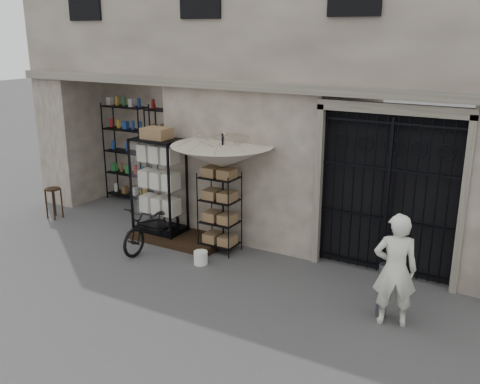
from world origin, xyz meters
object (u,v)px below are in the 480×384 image
Objects in this scene: steel_bollard at (383,291)px; bicycle at (154,247)px; wire_rack at (220,213)px; market_umbrella at (223,150)px; wooden_stool at (54,202)px; shopkeeper at (390,323)px; white_bucket at (201,258)px; display_cabinet at (159,190)px.

bicycle is at bearing 174.95° from steel_bollard.
market_umbrella is at bearing 61.61° from wire_rack.
wooden_stool is 7.98m from steel_bollard.
market_umbrella reaches higher than shopkeeper.
white_bucket is 0.30× the size of steel_bollard.
market_umbrella reaches higher than bicycle.
shopkeeper is at bearing -5.58° from wooden_stool.
shopkeeper is at bearing -6.36° from bicycle.
wire_rack is 1.58m from bicycle.
market_umbrella is 4.76m from wooden_stool.
display_cabinet is 1.23× the size of bicycle.
shopkeeper is at bearing -33.87° from steel_bollard.
market_umbrella is at bearing 0.33° from display_cabinet.
white_bucket is (0.04, -0.74, -0.67)m from wire_rack.
market_umbrella is 1.63× the size of bicycle.
display_cabinet is 2.97× the size of wooden_stool.
display_cabinet is 3.03m from wooden_stool.
white_bucket reaches higher than shopkeeper.
wire_rack is at bearing 92.84° from white_bucket.
display_cabinet is 1.33× the size of wire_rack.
shopkeeper is (3.69, -1.17, -2.04)m from market_umbrella.
wire_rack reaches higher than steel_bollard.
steel_bollard is at bearing -4.83° from wooden_stool.
display_cabinet is 8.19× the size of white_bucket.
steel_bollard is at bearing -16.59° from market_umbrella.
shopkeeper is (3.72, -1.08, -0.79)m from wire_rack.
steel_bollard is (3.53, -0.96, -0.35)m from wire_rack.
shopkeeper is (4.97, -0.55, 0.00)m from bicycle.
wire_rack is at bearing -2.78° from display_cabinet.
wire_rack reaches higher than bicycle.
steel_bollard is (7.95, -0.67, 0.06)m from wooden_stool.
bicycle is at bearing -4.50° from wooden_stool.
wire_rack is 3.95m from shopkeeper.
shopkeeper is at bearing -15.37° from display_cabinet.
shopkeeper is (5.20, -1.06, -1.04)m from display_cabinet.
display_cabinet is at bearing 172.30° from wire_rack.
shopkeeper is at bearing -17.56° from market_umbrella.
market_umbrella is 3.91× the size of wooden_stool.
wire_rack is at bearing -35.94° from shopkeeper.
steel_bollard is at bearing -14.43° from display_cabinet.
display_cabinet is 1.91m from white_bucket.
market_umbrella reaches higher than wire_rack.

